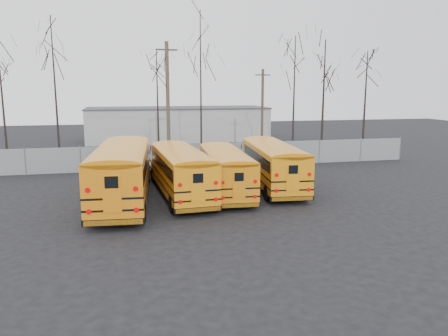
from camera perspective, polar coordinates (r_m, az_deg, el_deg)
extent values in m
plane|color=black|center=(24.36, -1.53, -5.01)|extent=(120.00, 120.00, 0.00)
cube|color=gray|center=(35.75, -5.35, 1.54)|extent=(40.00, 0.04, 2.00)
cube|color=#B4B4AF|center=(55.60, -6.08, 5.71)|extent=(22.00, 8.00, 4.00)
cylinder|color=black|center=(22.07, -17.06, -5.64)|extent=(0.40, 1.12, 1.10)
cylinder|color=black|center=(21.81, -10.60, -5.54)|extent=(0.40, 1.12, 1.10)
cylinder|color=black|center=(30.95, -14.50, -0.98)|extent=(0.40, 1.12, 1.10)
cylinder|color=black|center=(30.76, -9.92, -0.87)|extent=(0.40, 1.12, 1.10)
cube|color=orange|center=(25.07, -13.20, -0.54)|extent=(3.58, 10.38, 2.57)
cube|color=orange|center=(31.11, -12.21, 0.20)|extent=(2.61, 2.06, 1.10)
cube|color=black|center=(24.75, -13.30, 0.67)|extent=(3.53, 9.29, 0.77)
cube|color=black|center=(26.13, -12.95, -1.87)|extent=(3.76, 12.26, 0.10)
cube|color=black|center=(26.02, -13.00, -0.69)|extent=(3.76, 12.26, 0.10)
cube|color=black|center=(20.56, -14.22, -6.83)|extent=(2.81, 0.47, 0.31)
cube|color=black|center=(32.07, -12.06, -0.58)|extent=(2.64, 0.44, 0.28)
cube|color=orange|center=(20.10, -14.42, -3.34)|extent=(0.82, 0.11, 1.70)
cylinder|color=#B20505|center=(20.43, -17.24, -5.49)|extent=(0.24, 0.06, 0.24)
cylinder|color=#B20505|center=(20.19, -11.38, -5.40)|extent=(0.24, 0.06, 0.24)
cylinder|color=#B20505|center=(20.19, -17.39, -2.80)|extent=(0.24, 0.06, 0.24)
cylinder|color=#B20505|center=(19.95, -11.48, -2.68)|extent=(0.24, 0.06, 0.24)
cylinder|color=black|center=(23.15, -6.75, -4.67)|extent=(0.32, 0.98, 0.96)
cylinder|color=black|center=(23.58, -1.52, -4.32)|extent=(0.32, 0.98, 0.96)
cylinder|color=black|center=(30.95, -9.24, -0.90)|extent=(0.32, 0.98, 0.96)
cylinder|color=black|center=(31.27, -5.28, -0.70)|extent=(0.32, 0.98, 0.96)
cube|color=orange|center=(26.08, -5.59, -0.39)|extent=(2.91, 9.07, 2.26)
cube|color=orange|center=(31.33, -7.37, 0.18)|extent=(2.25, 1.76, 0.96)
cube|color=black|center=(25.81, -5.53, 0.63)|extent=(2.90, 8.11, 0.67)
cube|color=black|center=(27.01, -5.89, -1.53)|extent=(3.04, 10.72, 0.09)
cube|color=black|center=(26.91, -5.91, -0.53)|extent=(3.04, 10.72, 0.09)
cube|color=black|center=(22.18, -3.42, -5.42)|extent=(2.47, 0.35, 0.27)
cube|color=black|center=(32.17, -7.56, -0.52)|extent=(2.32, 0.32, 0.25)
cube|color=orange|center=(21.79, -3.39, -2.57)|extent=(0.72, 0.08, 1.49)
cylinder|color=#B20505|center=(21.76, -5.72, -4.44)|extent=(0.21, 0.05, 0.21)
cylinder|color=#B20505|center=(22.15, -1.06, -4.13)|extent=(0.21, 0.05, 0.21)
cylinder|color=#B20505|center=(21.56, -5.76, -2.22)|extent=(0.21, 0.05, 0.21)
cylinder|color=#B20505|center=(21.95, -1.07, -1.94)|extent=(0.21, 0.05, 0.21)
cylinder|color=black|center=(23.99, -1.03, -4.13)|extent=(0.31, 0.92, 0.90)
cylinder|color=black|center=(24.36, 3.74, -3.93)|extent=(0.31, 0.92, 0.90)
cylinder|color=black|center=(31.34, -3.04, -0.70)|extent=(0.31, 0.92, 0.90)
cylinder|color=black|center=(31.62, 0.65, -0.58)|extent=(0.31, 0.92, 0.90)
cube|color=orange|center=(26.75, 0.22, -0.29)|extent=(2.78, 8.53, 2.12)
cube|color=orange|center=(31.69, -1.27, 0.27)|extent=(2.13, 1.66, 0.90)
cube|color=black|center=(26.49, 0.28, 0.65)|extent=(2.76, 7.63, 0.63)
cube|color=black|center=(27.62, -0.05, -1.33)|extent=(2.91, 10.08, 0.08)
cube|color=black|center=(27.53, -0.05, -0.41)|extent=(2.91, 10.08, 0.08)
cube|color=black|center=(23.05, 1.91, -4.86)|extent=(2.32, 0.34, 0.25)
cube|color=black|center=(32.48, -1.45, -0.37)|extent=(2.18, 0.32, 0.23)
cube|color=orange|center=(22.69, 1.98, -2.28)|extent=(0.68, 0.08, 1.40)
cylinder|color=#B20505|center=(22.68, -0.16, -3.92)|extent=(0.20, 0.05, 0.20)
cylinder|color=#B20505|center=(23.01, 4.07, -3.74)|extent=(0.20, 0.05, 0.20)
cylinder|color=#B20505|center=(22.50, -0.16, -1.92)|extent=(0.20, 0.05, 0.20)
cylinder|color=#B20505|center=(22.83, 4.10, -1.76)|extent=(0.20, 0.05, 0.20)
cylinder|color=black|center=(25.50, 5.70, -3.23)|extent=(0.36, 0.99, 0.97)
cylinder|color=black|center=(26.07, 10.41, -3.05)|extent=(0.36, 0.99, 0.97)
cylinder|color=black|center=(33.32, 2.55, 0.03)|extent=(0.36, 0.99, 0.97)
cylinder|color=black|center=(33.76, 6.22, 0.12)|extent=(0.36, 0.99, 0.97)
cube|color=orange|center=(28.52, 6.46, 0.55)|extent=(3.29, 9.22, 2.28)
cube|color=orange|center=(33.77, 4.29, 0.99)|extent=(2.33, 1.85, 0.97)
cube|color=black|center=(28.25, 6.58, 1.50)|extent=(3.23, 8.26, 0.68)
cube|color=black|center=(29.44, 6.05, -0.53)|extent=(3.48, 10.89, 0.09)
cube|color=black|center=(29.35, 6.07, 0.40)|extent=(3.48, 10.89, 0.09)
cube|color=black|center=(24.60, 8.85, -3.93)|extent=(2.49, 0.45, 0.27)
cube|color=black|center=(34.61, 4.02, 0.32)|extent=(2.34, 0.42, 0.25)
cube|color=orange|center=(24.24, 9.00, -1.32)|extent=(0.73, 0.11, 1.50)
cylinder|color=#B20505|center=(24.13, 6.85, -2.97)|extent=(0.22, 0.06, 0.21)
cylinder|color=#B20505|center=(24.64, 11.02, -2.81)|extent=(0.22, 0.06, 0.21)
cylinder|color=#B20505|center=(23.95, 6.90, -0.94)|extent=(0.22, 0.06, 0.21)
cylinder|color=#B20505|center=(24.46, 11.09, -0.82)|extent=(0.22, 0.06, 0.21)
cylinder|color=brown|center=(38.24, -7.34, 8.36)|extent=(0.32, 0.32, 10.35)
cube|color=brown|center=(38.35, -7.50, 15.07)|extent=(1.84, 0.39, 0.14)
cylinder|color=#4B382A|center=(42.62, 5.02, 7.20)|extent=(0.26, 0.26, 8.26)
cube|color=#4B382A|center=(42.57, 5.09, 12.01)|extent=(1.47, 0.23, 0.11)
cone|color=black|center=(39.75, -26.93, 7.45)|extent=(0.26, 0.26, 10.41)
cone|color=black|center=(39.43, -21.16, 9.24)|extent=(0.26, 0.26, 12.31)
cone|color=black|center=(38.42, -8.65, 7.84)|extent=(0.26, 0.26, 9.68)
cone|color=black|center=(37.19, -3.04, 10.24)|extent=(0.26, 0.26, 12.77)
cone|color=black|center=(40.68, 9.11, 8.95)|extent=(0.26, 0.26, 11.08)
cone|color=black|center=(41.28, 12.83, 8.61)|extent=(0.26, 0.26, 10.76)
cone|color=black|center=(43.22, 17.91, 7.84)|extent=(0.26, 0.26, 9.84)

